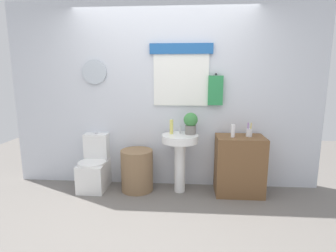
% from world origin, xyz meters
% --- Properties ---
extents(ground_plane, '(8.00, 8.00, 0.00)m').
position_xyz_m(ground_plane, '(0.00, 0.00, 0.00)').
color(ground_plane, slate).
extents(back_wall, '(4.40, 0.18, 2.60)m').
position_xyz_m(back_wall, '(0.00, 1.15, 1.31)').
color(back_wall, silver).
rests_on(back_wall, ground_plane).
extents(toilet, '(0.38, 0.51, 0.78)m').
position_xyz_m(toilet, '(-0.98, 0.89, 0.29)').
color(toilet, white).
rests_on(toilet, ground_plane).
extents(laundry_hamper, '(0.44, 0.44, 0.58)m').
position_xyz_m(laundry_hamper, '(-0.36, 0.85, 0.29)').
color(laundry_hamper, '#846647').
rests_on(laundry_hamper, ground_plane).
extents(pedestal_sink, '(0.49, 0.49, 0.81)m').
position_xyz_m(pedestal_sink, '(0.24, 0.85, 0.60)').
color(pedestal_sink, white).
rests_on(pedestal_sink, ground_plane).
extents(faucet, '(0.03, 0.03, 0.10)m').
position_xyz_m(faucet, '(0.24, 0.97, 0.86)').
color(faucet, silver).
rests_on(faucet, pedestal_sink).
extents(wooden_cabinet, '(0.63, 0.44, 0.80)m').
position_xyz_m(wooden_cabinet, '(1.04, 0.85, 0.40)').
color(wooden_cabinet, brown).
rests_on(wooden_cabinet, ground_plane).
extents(soap_bottle, '(0.05, 0.05, 0.20)m').
position_xyz_m(soap_bottle, '(0.12, 0.90, 0.90)').
color(soap_bottle, '#DBD166').
rests_on(soap_bottle, pedestal_sink).
extents(potted_plant, '(0.19, 0.19, 0.29)m').
position_xyz_m(potted_plant, '(0.38, 0.91, 0.97)').
color(potted_plant, slate).
rests_on(potted_plant, pedestal_sink).
extents(lotion_bottle, '(0.05, 0.05, 0.17)m').
position_xyz_m(lotion_bottle, '(0.93, 0.81, 0.88)').
color(lotion_bottle, white).
rests_on(lotion_bottle, wooden_cabinet).
extents(toothbrush_cup, '(0.08, 0.08, 0.19)m').
position_xyz_m(toothbrush_cup, '(1.15, 0.87, 0.85)').
color(toothbrush_cup, silver).
rests_on(toothbrush_cup, wooden_cabinet).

